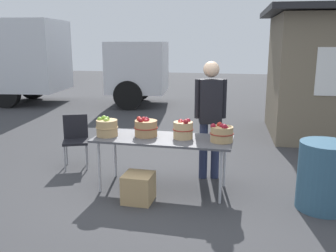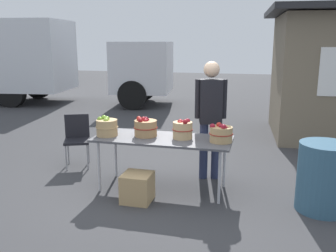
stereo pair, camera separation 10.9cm
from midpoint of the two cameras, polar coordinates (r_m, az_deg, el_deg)
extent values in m
plane|color=#38383A|center=(5.30, -0.22, -9.70)|extent=(40.00, 40.00, 0.00)
cube|color=#4C4C51|center=(5.07, -0.23, -2.00)|extent=(1.90, 0.76, 0.03)
cylinder|color=#B2B2B7|center=(5.17, -10.06, -6.23)|extent=(0.04, 0.04, 0.72)
cylinder|color=#B2B2B7|center=(4.76, 8.64, -7.90)|extent=(0.04, 0.04, 0.72)
cylinder|color=#B2B2B7|center=(5.70, -7.58, -4.34)|extent=(0.04, 0.04, 0.72)
cylinder|color=#B2B2B7|center=(5.32, 9.33, -5.65)|extent=(0.04, 0.04, 0.72)
cylinder|color=tan|center=(5.21, -8.88, -0.27)|extent=(0.29, 0.29, 0.23)
torus|color=tan|center=(5.21, -8.88, -0.14)|extent=(0.31, 0.31, 0.01)
sphere|color=#7AA833|center=(5.27, -9.35, 1.25)|extent=(0.08, 0.08, 0.08)
sphere|color=#7AA833|center=(5.20, -8.90, 1.11)|extent=(0.08, 0.08, 0.08)
sphere|color=#9EC647|center=(5.14, -9.02, 0.90)|extent=(0.07, 0.07, 0.07)
sphere|color=#7AA833|center=(5.22, -9.97, 1.06)|extent=(0.07, 0.07, 0.07)
cylinder|color=#A87F51|center=(5.13, -2.88, -0.35)|extent=(0.32, 0.32, 0.22)
torus|color=maroon|center=(5.13, -2.88, -0.23)|extent=(0.34, 0.34, 0.01)
sphere|color=maroon|center=(5.13, -3.23, 1.05)|extent=(0.08, 0.08, 0.08)
sphere|color=maroon|center=(5.12, -2.83, 1.07)|extent=(0.07, 0.07, 0.07)
sphere|color=maroon|center=(5.03, -3.70, 0.88)|extent=(0.07, 0.07, 0.07)
sphere|color=#B22319|center=(5.11, -3.91, 1.08)|extent=(0.06, 0.06, 0.06)
sphere|color=maroon|center=(5.08, -2.88, 0.72)|extent=(0.08, 0.08, 0.08)
sphere|color=#B22319|center=(5.16, -3.96, 1.18)|extent=(0.07, 0.07, 0.07)
sphere|color=maroon|center=(5.12, -2.69, 0.92)|extent=(0.07, 0.07, 0.07)
cylinder|color=tan|center=(5.01, 2.91, -0.66)|extent=(0.27, 0.27, 0.23)
torus|color=maroon|center=(5.00, 2.91, -0.54)|extent=(0.29, 0.29, 0.01)
sphere|color=maroon|center=(5.00, 2.54, 0.64)|extent=(0.08, 0.08, 0.08)
sphere|color=maroon|center=(5.02, 3.69, 0.79)|extent=(0.07, 0.07, 0.07)
sphere|color=maroon|center=(4.88, 3.33, 0.65)|extent=(0.07, 0.07, 0.07)
sphere|color=maroon|center=(5.01, 3.57, 0.52)|extent=(0.08, 0.08, 0.08)
sphere|color=#B22319|center=(4.97, 2.47, 0.38)|extent=(0.08, 0.08, 0.08)
sphere|color=maroon|center=(4.99, 2.88, 0.50)|extent=(0.08, 0.08, 0.08)
cylinder|color=tan|center=(4.89, 8.89, -1.29)|extent=(0.30, 0.30, 0.20)
torus|color=maroon|center=(4.89, 8.89, -1.18)|extent=(0.32, 0.32, 0.01)
sphere|color=maroon|center=(4.78, 9.29, -0.17)|extent=(0.07, 0.07, 0.07)
sphere|color=#B22319|center=(4.91, 8.57, 0.16)|extent=(0.07, 0.07, 0.07)
sphere|color=maroon|center=(4.83, 9.55, -0.39)|extent=(0.07, 0.07, 0.07)
sphere|color=maroon|center=(4.84, 7.56, -0.06)|extent=(0.07, 0.07, 0.07)
sphere|color=maroon|center=(4.86, 8.96, -0.08)|extent=(0.08, 0.08, 0.08)
cylinder|color=#262D4C|center=(5.61, 7.95, -3.85)|extent=(0.13, 0.13, 0.87)
cylinder|color=#262D4C|center=(5.59, 6.11, -3.85)|extent=(0.13, 0.13, 0.87)
cube|color=black|center=(5.43, 7.25, 3.82)|extent=(0.37, 0.30, 0.65)
sphere|color=beige|center=(5.38, 7.40, 8.72)|extent=(0.23, 0.23, 0.23)
cylinder|color=black|center=(5.45, 9.25, 4.17)|extent=(0.09, 0.09, 0.58)
cylinder|color=black|center=(5.41, 5.27, 4.22)|extent=(0.09, 0.09, 0.58)
cube|color=silver|center=(13.77, -23.67, 10.02)|extent=(4.47, 2.77, 2.30)
cube|color=silver|center=(12.17, -3.68, 9.17)|extent=(2.08, 2.33, 1.60)
cube|color=black|center=(12.03, 0.36, 10.68)|extent=(0.29, 1.75, 0.80)
cylinder|color=black|center=(13.20, -3.60, 5.97)|extent=(0.93, 0.40, 0.90)
cylinder|color=black|center=(11.35, -5.25, 4.81)|extent=(0.93, 0.40, 0.90)
cylinder|color=black|center=(14.41, -19.31, 5.86)|extent=(0.93, 0.40, 0.90)
cylinder|color=black|center=(12.74, -22.96, 4.73)|extent=(0.93, 0.40, 0.90)
cube|color=black|center=(6.24, -13.48, -2.31)|extent=(0.53, 0.53, 0.04)
cube|color=black|center=(6.36, -13.48, 0.03)|extent=(0.38, 0.19, 0.40)
cylinder|color=gray|center=(6.15, -15.06, -4.84)|extent=(0.02, 0.02, 0.42)
cylinder|color=gray|center=(6.13, -11.89, -4.74)|extent=(0.02, 0.02, 0.42)
cylinder|color=gray|center=(6.48, -14.78, -3.93)|extent=(0.02, 0.02, 0.42)
cylinder|color=gray|center=(6.45, -11.77, -3.84)|extent=(0.02, 0.02, 0.42)
cylinder|color=#335972|center=(4.93, 23.65, -7.30)|extent=(0.64, 0.64, 0.86)
cube|color=tan|center=(4.86, -4.13, -9.51)|extent=(0.38, 0.38, 0.38)
camera|label=1|loc=(0.05, -89.41, 0.14)|focal=39.20mm
camera|label=2|loc=(0.05, 90.59, -0.14)|focal=39.20mm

